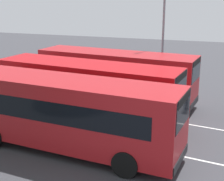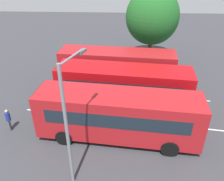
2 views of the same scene
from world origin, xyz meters
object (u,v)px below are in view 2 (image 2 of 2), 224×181
at_px(bus_center_left, 123,85).
at_px(bus_center_right, 118,115).
at_px(pedestrian, 8,118).
at_px(bus_far_left, 117,66).
at_px(depot_tree, 152,17).
at_px(street_lamp, 69,120).

relative_size(bus_center_left, bus_center_right, 1.00).
bearing_deg(pedestrian, bus_center_right, -35.40).
relative_size(bus_far_left, pedestrian, 6.33).
bearing_deg(pedestrian, depot_tree, 17.84).
bearing_deg(street_lamp, bus_far_left, 8.59).
bearing_deg(bus_far_left, bus_center_left, 104.40).
relative_size(pedestrian, depot_tree, 0.21).
xyz_separation_m(bus_center_left, bus_center_right, (0.31, 3.86, 0.00)).
xyz_separation_m(bus_center_right, pedestrian, (7.44, -0.37, -0.84)).
distance_m(bus_far_left, bus_center_left, 3.59).
xyz_separation_m(bus_far_left, bus_center_left, (-0.61, 3.54, 0.00)).
distance_m(street_lamp, depot_tree, 17.65).
relative_size(bus_center_left, pedestrian, 6.35).
relative_size(bus_far_left, bus_center_left, 1.00).
bearing_deg(street_lamp, bus_center_left, -0.38).
relative_size(bus_center_left, street_lamp, 1.53).
distance_m(pedestrian, depot_tree, 17.26).
xyz_separation_m(pedestrian, street_lamp, (-5.26, 3.82, 3.01)).
bearing_deg(bus_center_right, bus_far_left, -82.09).
bearing_deg(bus_center_left, bus_far_left, -74.39).
bearing_deg(pedestrian, street_lamp, -68.53).
height_order(bus_center_left, depot_tree, depot_tree).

